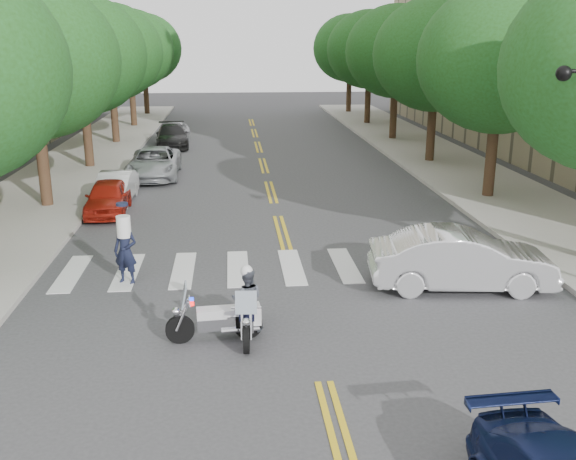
{
  "coord_description": "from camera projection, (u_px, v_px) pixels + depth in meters",
  "views": [
    {
      "loc": [
        -1.66,
        -10.81,
        6.29
      ],
      "look_at": [
        -0.17,
        5.88,
        1.3
      ],
      "focal_mm": 40.0,
      "sensor_mm": 36.0,
      "label": 1
    }
  ],
  "objects": [
    {
      "name": "ground",
      "position": [
        324.0,
        382.0,
        12.25
      ],
      "size": [
        140.0,
        140.0,
        0.0
      ],
      "primitive_type": "plane",
      "color": "#38383A",
      "rests_on": "ground"
    },
    {
      "name": "sidewalk_left",
      "position": [
        76.0,
        167.0,
        32.42
      ],
      "size": [
        5.0,
        60.0,
        0.15
      ],
      "primitive_type": "cube",
      "color": "#9E9991",
      "rests_on": "ground"
    },
    {
      "name": "sidewalk_right",
      "position": [
        442.0,
        161.0,
        34.04
      ],
      "size": [
        5.0,
        60.0,
        0.15
      ],
      "primitive_type": "cube",
      "color": "#9E9991",
      "rests_on": "ground"
    },
    {
      "name": "tree_l_1",
      "position": [
        32.0,
        60.0,
        23.28
      ],
      "size": [
        6.4,
        6.4,
        8.45
      ],
      "color": "#382316",
      "rests_on": "ground"
    },
    {
      "name": "tree_l_2",
      "position": [
        80.0,
        55.0,
        30.92
      ],
      "size": [
        6.4,
        6.4,
        8.45
      ],
      "color": "#382316",
      "rests_on": "ground"
    },
    {
      "name": "tree_l_3",
      "position": [
        110.0,
        52.0,
        38.55
      ],
      "size": [
        6.4,
        6.4,
        8.45
      ],
      "color": "#382316",
      "rests_on": "ground"
    },
    {
      "name": "tree_l_4",
      "position": [
        129.0,
        50.0,
        46.19
      ],
      "size": [
        6.4,
        6.4,
        8.45
      ],
      "color": "#382316",
      "rests_on": "ground"
    },
    {
      "name": "tree_l_5",
      "position": [
        143.0,
        48.0,
        53.83
      ],
      "size": [
        6.4,
        6.4,
        8.45
      ],
      "color": "#382316",
      "rests_on": "ground"
    },
    {
      "name": "tree_r_1",
      "position": [
        500.0,
        59.0,
        24.78
      ],
      "size": [
        6.4,
        6.4,
        8.45
      ],
      "color": "#382316",
      "rests_on": "ground"
    },
    {
      "name": "tree_r_2",
      "position": [
        436.0,
        54.0,
        32.42
      ],
      "size": [
        6.4,
        6.4,
        8.45
      ],
      "color": "#382316",
      "rests_on": "ground"
    },
    {
      "name": "tree_r_3",
      "position": [
        396.0,
        52.0,
        40.05
      ],
      "size": [
        6.4,
        6.4,
        8.45
      ],
      "color": "#382316",
      "rests_on": "ground"
    },
    {
      "name": "tree_r_4",
      "position": [
        369.0,
        50.0,
        47.69
      ],
      "size": [
        6.4,
        6.4,
        8.45
      ],
      "color": "#382316",
      "rests_on": "ground"
    },
    {
      "name": "tree_r_5",
      "position": [
        350.0,
        48.0,
        55.33
      ],
      "size": [
        6.4,
        6.4,
        8.45
      ],
      "color": "#382316",
      "rests_on": "ground"
    },
    {
      "name": "motorcycle_police",
      "position": [
        247.0,
        304.0,
        13.99
      ],
      "size": [
        0.72,
        2.05,
        1.66
      ],
      "rotation": [
        0.0,
        0.0,
        3.08
      ],
      "color": "black",
      "rests_on": "ground"
    },
    {
      "name": "motorcycle_parked",
      "position": [
        223.0,
        319.0,
        13.88
      ],
      "size": [
        2.1,
        0.58,
        1.35
      ],
      "rotation": [
        0.0,
        0.0,
        1.66
      ],
      "color": "black",
      "rests_on": "ground"
    },
    {
      "name": "officer_standing",
      "position": [
        126.0,
        251.0,
        17.01
      ],
      "size": [
        0.76,
        0.62,
        1.79
      ],
      "primitive_type": "imported",
      "rotation": [
        0.0,
        0.0,
        -0.34
      ],
      "color": "black",
      "rests_on": "ground"
    },
    {
      "name": "convertible",
      "position": [
        461.0,
        260.0,
        16.69
      ],
      "size": [
        4.9,
        2.16,
        1.56
      ],
      "primitive_type": "imported",
      "rotation": [
        0.0,
        0.0,
        1.46
      ],
      "color": "silver",
      "rests_on": "ground"
    },
    {
      "name": "parked_car_a",
      "position": [
        108.0,
        197.0,
        23.95
      ],
      "size": [
        1.65,
        3.75,
        1.25
      ],
      "primitive_type": "imported",
      "rotation": [
        0.0,
        0.0,
        0.05
      ],
      "color": "#A61E11",
      "rests_on": "ground"
    },
    {
      "name": "parked_car_b",
      "position": [
        115.0,
        188.0,
        25.57
      ],
      "size": [
        1.39,
        3.72,
        1.21
      ],
      "primitive_type": "imported",
      "rotation": [
        0.0,
        0.0,
        -0.03
      ],
      "color": "silver",
      "rests_on": "ground"
    },
    {
      "name": "parked_car_c",
      "position": [
        154.0,
        163.0,
        30.22
      ],
      "size": [
        2.38,
        5.02,
        1.39
      ],
      "primitive_type": "imported",
      "rotation": [
        0.0,
        0.0,
        0.02
      ],
      "color": "#989A9F",
      "rests_on": "ground"
    },
    {
      "name": "parked_car_d",
      "position": [
        172.0,
        136.0,
        38.82
      ],
      "size": [
        2.31,
        4.79,
        1.34
      ],
      "primitive_type": "imported",
      "rotation": [
        0.0,
        0.0,
        0.09
      ],
      "color": "black",
      "rests_on": "ground"
    },
    {
      "name": "parked_car_e",
      "position": [
        173.0,
        133.0,
        39.77
      ],
      "size": [
        2.01,
        4.23,
        1.4
      ],
      "primitive_type": "imported",
      "rotation": [
        0.0,
        0.0,
        -0.09
      ],
      "color": "#AFAFB4",
      "rests_on": "ground"
    }
  ]
}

